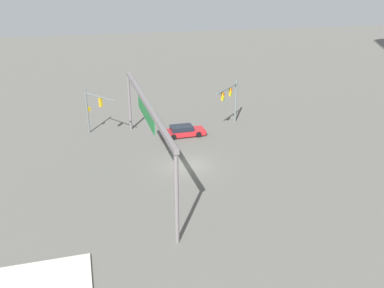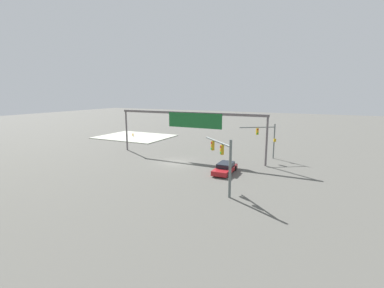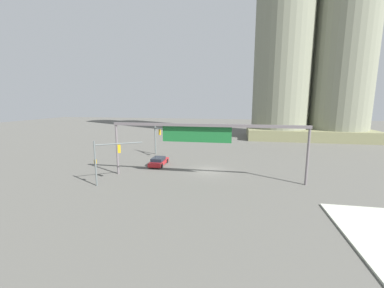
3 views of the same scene
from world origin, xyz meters
name	(u,v)px [view 3 (image 3 of 3)]	position (x,y,z in m)	size (l,w,h in m)	color
ground_plane	(209,170)	(0.00, 0.00, 0.00)	(207.69, 207.69, 0.00)	#595752
traffic_signal_near_corner	(159,135)	(-9.76, 7.88, 3.65)	(4.13, 3.98, 5.45)	slate
traffic_signal_opposite_side	(107,155)	(-10.71, -7.86, 3.45)	(4.77, 3.05, 5.14)	#5A6262
overhead_sign_gantry	(203,133)	(-0.32, -3.75, 5.71)	(23.54, 0.43, 6.81)	slate
sedan_car_approaching	(159,161)	(-7.80, 1.56, 0.58)	(2.02, 4.68, 1.21)	#B01E23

